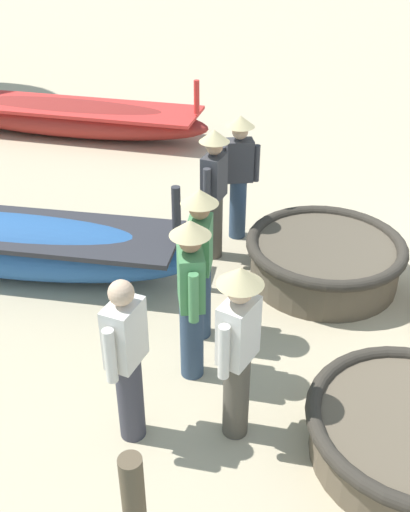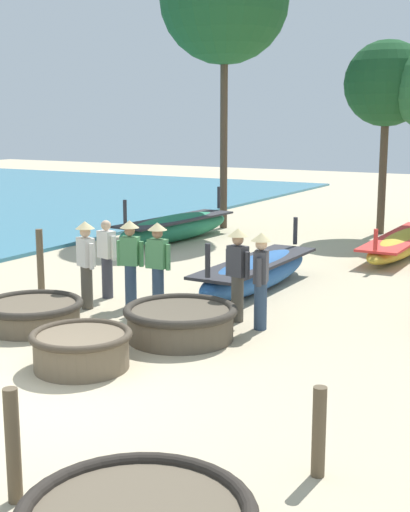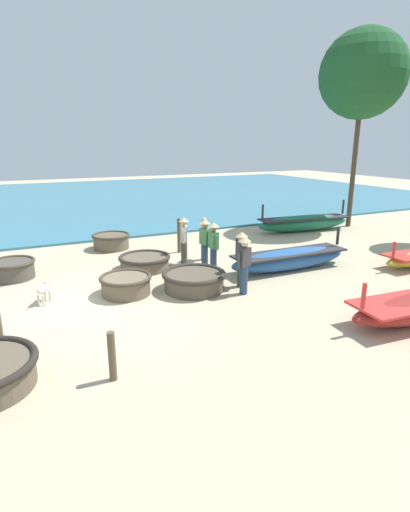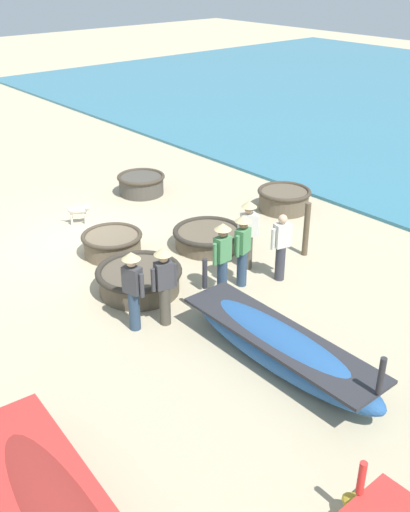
% 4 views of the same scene
% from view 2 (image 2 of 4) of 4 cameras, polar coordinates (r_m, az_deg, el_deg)
% --- Properties ---
extents(ground_plane, '(80.00, 80.00, 0.00)m').
position_cam_2_polar(ground_plane, '(9.58, -12.77, -11.00)').
color(ground_plane, '#BCAD8C').
extents(coracle_front_right, '(1.86, 1.86, 0.55)m').
position_cam_2_polar(coracle_front_right, '(11.62, -1.98, -5.22)').
color(coracle_front_right, brown).
rests_on(coracle_front_right, ground).
extents(coracle_beside_post, '(1.47, 1.47, 0.55)m').
position_cam_2_polar(coracle_beside_post, '(10.45, -9.86, -7.27)').
color(coracle_beside_post, brown).
rests_on(coracle_beside_post, ground).
extents(coracle_center, '(1.75, 1.75, 0.48)m').
position_cam_2_polar(coracle_center, '(12.61, -13.66, -4.43)').
color(coracle_center, brown).
rests_on(coracle_center, ground).
extents(long_boat_white_hull, '(1.08, 4.46, 1.29)m').
position_cam_2_polar(long_boat_white_hull, '(14.97, 4.12, -1.29)').
color(long_boat_white_hull, '#285693').
rests_on(long_boat_white_hull, ground).
extents(long_boat_blue_hull, '(1.50, 4.99, 1.41)m').
position_cam_2_polar(long_boat_blue_hull, '(20.94, -2.32, 2.34)').
color(long_boat_blue_hull, '#237551').
rests_on(long_boat_blue_hull, ground).
extents(long_boat_green_hull, '(1.03, 5.68, 1.02)m').
position_cam_2_polar(long_boat_green_hull, '(19.59, 15.55, 1.04)').
color(long_boat_green_hull, gold).
rests_on(long_boat_green_hull, ground).
extents(fisherman_by_coracle, '(0.36, 0.51, 1.67)m').
position_cam_2_polar(fisherman_by_coracle, '(12.02, 4.49, -1.48)').
color(fisherman_by_coracle, '#2D425B').
rests_on(fisherman_by_coracle, ground).
extents(fisherman_crouching, '(0.52, 0.30, 1.57)m').
position_cam_2_polar(fisherman_crouching, '(14.27, -7.87, -0.07)').
color(fisherman_crouching, '#383842').
rests_on(fisherman_crouching, ground).
extents(fisherman_standing_left, '(0.51, 0.36, 1.67)m').
position_cam_2_polar(fisherman_standing_left, '(13.47, -6.01, -0.15)').
color(fisherman_standing_left, '#2D425B').
rests_on(fisherman_standing_left, ground).
extents(fisherman_with_hat, '(0.50, 0.36, 1.67)m').
position_cam_2_polar(fisherman_with_hat, '(13.48, -9.50, -0.24)').
color(fisherman_with_hat, '#4C473D').
rests_on(fisherman_with_hat, ground).
extents(fisherman_hauling, '(0.52, 0.36, 1.67)m').
position_cam_2_polar(fisherman_hauling, '(12.46, 2.63, -1.00)').
color(fisherman_hauling, '#4C473D').
rests_on(fisherman_hauling, ground).
extents(fisherman_standing_right, '(0.53, 0.36, 1.67)m').
position_cam_2_polar(fisherman_standing_right, '(13.16, -3.80, -0.38)').
color(fisherman_standing_right, '#2D425B').
rests_on(fisherman_standing_right, ground).
extents(mooring_post_inland, '(0.14, 0.14, 1.12)m').
position_cam_2_polar(mooring_post_inland, '(7.05, -15.11, -14.45)').
color(mooring_post_inland, brown).
rests_on(mooring_post_inland, ground).
extents(mooring_post_shoreline, '(0.14, 0.14, 0.94)m').
position_cam_2_polar(mooring_post_shoreline, '(7.39, 9.10, -13.73)').
color(mooring_post_shoreline, brown).
rests_on(mooring_post_shoreline, ground).
extents(mooring_post_mid_beach, '(0.14, 0.14, 1.35)m').
position_cam_2_polar(mooring_post_mid_beach, '(14.83, -13.04, -0.47)').
color(mooring_post_mid_beach, brown).
rests_on(mooring_post_mid_beach, ground).
extents(tree_center, '(2.57, 2.57, 5.86)m').
position_cam_2_polar(tree_center, '(22.66, 14.35, 13.16)').
color(tree_center, '#4C3D2D').
rests_on(tree_center, ground).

